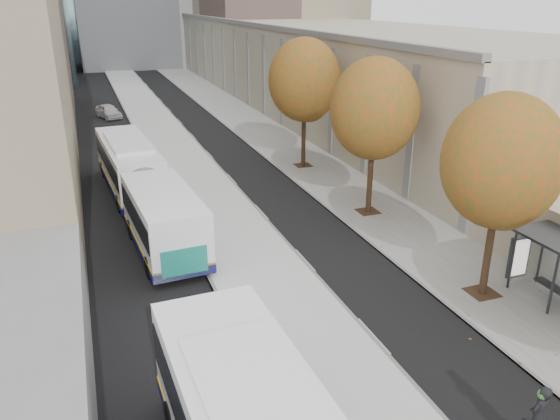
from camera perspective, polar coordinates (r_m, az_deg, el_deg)
name	(u,v)px	position (r m, az deg, el deg)	size (l,w,h in m)	color
bus_platform	(181,160)	(38.42, -10.30, 5.13)	(4.25, 150.00, 0.15)	silver
sidewalk	(289,150)	(40.46, 0.96, 6.24)	(4.75, 150.00, 0.08)	gray
building_tan	(292,54)	(70.52, 1.22, 15.98)	(18.00, 92.00, 8.00)	#A49384
tree_c	(502,162)	(20.47, 22.19, 4.67)	(4.20, 4.20, 7.28)	#302613
tree_d	(374,109)	(27.54, 9.83, 10.35)	(4.40, 4.40, 7.60)	#302613
tree_e	(304,80)	(35.49, 2.57, 13.40)	(4.60, 4.60, 7.92)	#302613
bus_far	(142,184)	(29.06, -14.25, 2.61)	(3.62, 17.33, 2.87)	white
distant_car	(109,111)	(54.28, -17.48, 9.82)	(1.51, 3.75, 1.28)	beige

